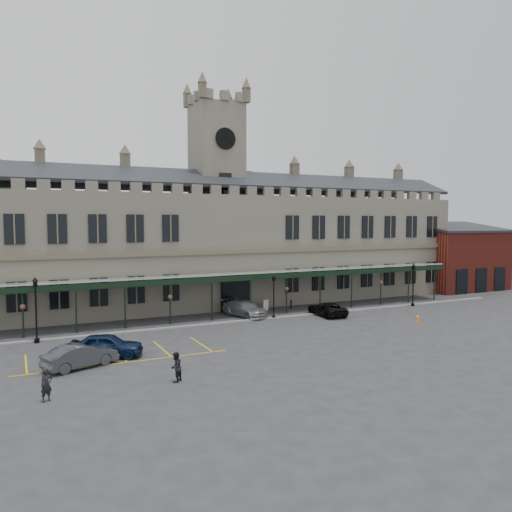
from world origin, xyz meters
name	(u,v)px	position (x,y,z in m)	size (l,w,h in m)	color
ground	(287,332)	(0.00, 0.00, 0.00)	(140.00, 140.00, 0.00)	#2D2E30
station_building	(217,246)	(0.00, 15.91, 6.47)	(60.00, 10.36, 17.30)	#5F594F
clock_tower	(217,187)	(0.00, 16.00, 13.11)	(5.60, 5.60, 24.80)	#5F594F
canopy	(249,292)	(0.00, 7.46, 2.40)	(50.00, 4.10, 4.30)	#8C9E93
brick_annex	(457,259)	(34.00, 12.97, 4.16)	(12.40, 8.36, 9.23)	maroon
kerb	(258,319)	(0.00, 5.50, 0.06)	(60.00, 0.40, 0.12)	gray
parking_markings	(122,355)	(-14.00, -1.50, 0.00)	(16.00, 6.00, 0.01)	gold
tree_behind_mid	(248,195)	(8.00, 25.00, 12.81)	(6.00, 6.00, 16.00)	#332314
tree_behind_right	(345,197)	(24.00, 25.00, 12.81)	(6.00, 6.00, 16.00)	#332314
lamp_post_left	(36,304)	(-19.12, 4.97, 3.00)	(0.48, 0.48, 5.06)	black
lamp_post_mid	(274,292)	(1.63, 5.46, 2.53)	(0.40, 0.40, 4.27)	black
lamp_post_right	(413,281)	(18.61, 5.00, 2.77)	(0.44, 0.44, 4.68)	black
traffic_cone	(417,318)	(13.01, -1.50, 0.33)	(0.42, 0.42, 0.67)	#EE5D07
sign_board	(266,305)	(2.88, 9.57, 0.55)	(0.65, 0.21, 1.13)	black
bollard_left	(237,310)	(-0.57, 9.09, 0.44)	(0.15, 0.15, 0.87)	black
bollard_right	(291,304)	(5.90, 9.60, 0.46)	(0.16, 0.16, 0.92)	black
car_left_a	(107,345)	(-15.00, -1.55, 0.82)	(1.95, 4.84, 1.65)	#0D1D3D
car_left_b	(80,356)	(-16.90, -3.29, 0.76)	(1.61, 4.62, 1.52)	#373A3F
car_taxi	(245,309)	(-0.44, 7.63, 0.77)	(2.16, 5.33, 1.55)	gray
car_van	(327,309)	(7.00, 4.47, 0.66)	(2.20, 4.77, 1.33)	black
person_a	(46,385)	(-19.20, -8.79, 0.86)	(0.63, 0.41, 1.73)	black
person_b	(176,367)	(-12.30, -8.66, 0.87)	(0.85, 0.66, 1.75)	black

